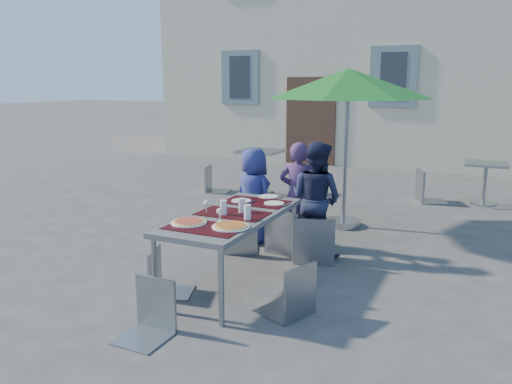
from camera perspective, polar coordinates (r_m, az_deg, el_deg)
The scene contains 21 objects.
ground at distance 5.53m, azimuth 0.49°, elevation -9.29°, with size 90.00×90.00×0.00m, color #3F4042.
dining_table at distance 5.05m, azimuth -2.69°, elevation -3.09°, with size 0.80×1.85×0.76m.
pizza_near_left at distance 4.71m, azimuth -7.71°, elevation -3.41°, with size 0.33×0.33×0.03m.
pizza_near_right at distance 4.54m, azimuth -2.91°, elevation -3.89°, with size 0.35×0.35×0.03m.
glassware at distance 4.93m, azimuth -2.70°, elevation -1.88°, with size 0.56×0.45×0.15m.
place_settings at distance 5.57m, azimuth 0.64°, elevation -0.92°, with size 0.64×0.54×0.01m.
child_0 at distance 6.45m, azimuth -0.29°, elevation -0.39°, with size 0.60×0.39×1.24m, color navy.
child_1 at distance 6.27m, azimuth 4.81°, elevation -0.34°, with size 0.49×0.32×1.34m, color #4F3266.
child_2 at distance 5.96m, azimuth 6.84°, elevation -0.83°, with size 0.67×0.39×1.38m, color #1B203D.
chair_0 at distance 6.03m, azimuth -1.76°, elevation -1.98°, with size 0.54×0.55×0.94m.
chair_1 at distance 5.99m, azimuth 3.53°, elevation -1.31°, with size 0.55×0.55×1.06m.
chair_2 at distance 5.72m, azimuth 6.84°, elevation -2.16°, with size 0.57×0.57×1.04m.
chair_3 at distance 4.97m, azimuth -10.61°, elevation -5.98°, with size 0.49×0.48×0.85m.
chair_4 at distance 4.40m, azimuth 4.19°, elevation -7.54°, with size 0.53×0.53×0.93m.
chair_5 at distance 4.18m, azimuth -12.30°, elevation -9.34°, with size 0.40×0.40×0.89m.
patio_umbrella at distance 7.14m, azimuth 10.50°, elevation 11.92°, with size 2.31×2.31×2.24m.
cafe_table_0 at distance 9.42m, azimuth 0.54°, elevation 3.41°, with size 0.76×0.76×0.81m.
bg_chair_l_0 at distance 9.56m, azimuth -4.94°, elevation 3.31°, with size 0.51×0.51×0.94m.
bg_chair_r_0 at distance 8.90m, azimuth 3.93°, elevation 2.65°, with size 0.47×0.47×0.94m.
cafe_table_1 at distance 9.34m, azimuth 24.73°, elevation 1.62°, with size 0.68×0.68×0.73m.
bg_chair_l_1 at distance 9.17m, azimuth 19.04°, elevation 2.79°, with size 0.62×0.62×1.06m.
Camera 1 is at (2.13, -4.68, 2.03)m, focal length 35.00 mm.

